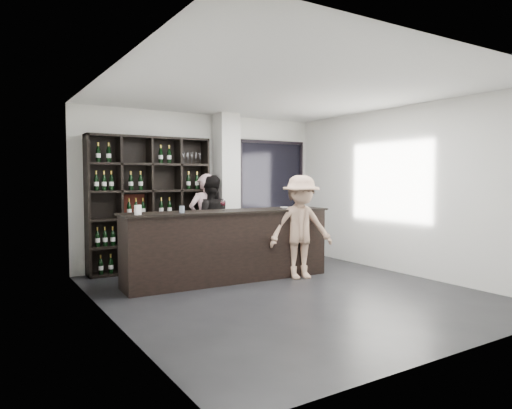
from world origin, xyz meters
TOP-DOWN VIEW (x-y plane):
  - floor at (0.00, 0.00)m, footprint 5.00×5.50m
  - wine_shelf at (-1.15, 2.57)m, footprint 2.20×0.35m
  - structural_column at (0.35, 2.47)m, footprint 0.40×0.40m
  - glass_panel at (1.55, 2.69)m, footprint 1.60×0.08m
  - tasting_counter at (-0.35, 1.10)m, footprint 3.47×0.71m
  - taster_pink at (-0.15, 2.40)m, footprint 0.64×0.42m
  - taster_black at (-0.10, 2.31)m, footprint 0.98×0.85m
  - customer at (0.75, 0.63)m, footprint 1.22×0.87m
  - wine_glass at (-0.48, 1.05)m, footprint 0.09×0.09m
  - spit_cup at (-1.19, 1.01)m, footprint 0.10×0.10m
  - napkin_stack at (0.78, 1.15)m, footprint 0.15×0.15m
  - card_stand at (-1.86, 1.03)m, footprint 0.10×0.08m

SIDE VIEW (x-z plane):
  - floor at x=0.00m, z-range -0.01..0.00m
  - tasting_counter at x=-0.35m, z-range 0.00..1.15m
  - customer at x=0.75m, z-range 0.00..1.71m
  - taster_black at x=-0.10m, z-range 0.00..1.72m
  - taster_pink at x=-0.15m, z-range 0.00..1.74m
  - napkin_stack at x=0.78m, z-range 1.14..1.16m
  - spit_cup at x=-1.19m, z-range 1.14..1.25m
  - wine_shelf at x=-1.15m, z-range 0.00..2.40m
  - card_stand at x=-1.86m, z-range 1.14..1.28m
  - wine_glass at x=-0.48m, z-range 1.14..1.35m
  - glass_panel at x=1.55m, z-range 0.35..2.45m
  - structural_column at x=0.35m, z-range 0.00..2.90m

